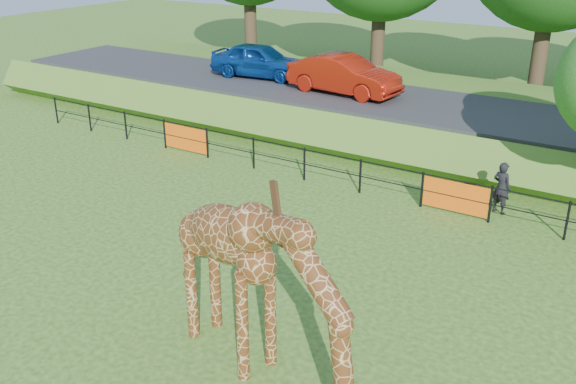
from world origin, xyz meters
name	(u,v)px	position (x,y,z in m)	size (l,w,h in m)	color
ground	(192,316)	(0.00, 0.00, 0.00)	(90.00, 90.00, 0.00)	#2B5515
giraffe	(261,292)	(2.34, -0.75, 1.77)	(4.94, 0.91, 3.53)	#5D3013
perimeter_fence	(360,176)	(0.00, 8.00, 0.55)	(28.07, 0.10, 1.10)	black
embankment	(444,116)	(0.00, 15.50, 0.65)	(40.00, 9.00, 1.30)	#2B5515
road	(432,107)	(0.00, 14.00, 1.36)	(40.00, 5.00, 0.12)	#29292B
car_blue	(260,60)	(-8.17, 14.47, 2.16)	(1.75, 4.35, 1.48)	#144AA4
car_red	(344,75)	(-3.65, 13.79, 2.18)	(1.60, 4.60, 1.52)	#B51E0C
visitor	(501,188)	(4.05, 8.82, 0.77)	(0.56, 0.37, 1.54)	black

